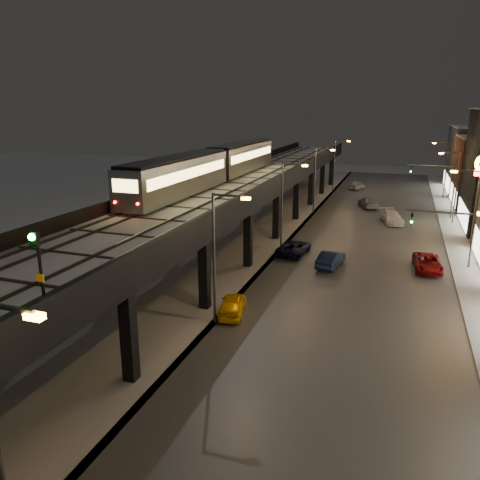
% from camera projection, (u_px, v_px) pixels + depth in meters
% --- Properties ---
extents(ground, '(220.00, 220.00, 0.00)m').
position_uv_depth(ground, '(116.00, 451.00, 20.08)').
color(ground, silver).
extents(road_surface, '(17.00, 120.00, 0.06)m').
position_uv_depth(road_surface, '(365.00, 247.00, 49.47)').
color(road_surface, '#46474D').
rests_on(road_surface, ground).
extents(sidewalk_right, '(4.00, 120.00, 0.14)m').
position_uv_depth(sidewalk_right, '(469.00, 256.00, 46.29)').
color(sidewalk_right, '#9FA1A8').
rests_on(sidewalk_right, ground).
extents(under_viaduct_pavement, '(11.00, 120.00, 0.06)m').
position_uv_depth(under_viaduct_pavement, '(245.00, 235.00, 53.76)').
color(under_viaduct_pavement, '#9FA1A8').
rests_on(under_viaduct_pavement, ground).
extents(elevated_viaduct, '(9.00, 100.00, 6.30)m').
position_uv_depth(elevated_viaduct, '(235.00, 192.00, 49.36)').
color(elevated_viaduct, black).
rests_on(elevated_viaduct, ground).
extents(viaduct_trackbed, '(8.40, 100.00, 0.32)m').
position_uv_depth(viaduct_trackbed, '(236.00, 185.00, 49.27)').
color(viaduct_trackbed, '#B2B7C1').
rests_on(viaduct_trackbed, elevated_viaduct).
extents(viaduct_parapet_streetside, '(0.30, 100.00, 1.10)m').
position_uv_depth(viaduct_parapet_streetside, '(276.00, 182.00, 47.79)').
color(viaduct_parapet_streetside, black).
rests_on(viaduct_parapet_streetside, elevated_viaduct).
extents(viaduct_parapet_far, '(0.30, 100.00, 1.10)m').
position_uv_depth(viaduct_parapet_far, '(198.00, 178.00, 50.55)').
color(viaduct_parapet_far, black).
rests_on(viaduct_parapet_far, elevated_viaduct).
extents(streetlight_left_1, '(2.57, 0.28, 9.00)m').
position_uv_depth(streetlight_left_1, '(218.00, 250.00, 30.59)').
color(streetlight_left_1, '#38383A').
rests_on(streetlight_left_1, ground).
extents(streetlight_left_2, '(2.57, 0.28, 9.00)m').
position_uv_depth(streetlight_left_2, '(285.00, 200.00, 46.93)').
color(streetlight_left_2, '#38383A').
rests_on(streetlight_left_2, ground).
extents(streetlight_right_2, '(2.56, 0.28, 9.00)m').
position_uv_depth(streetlight_right_2, '(473.00, 213.00, 41.49)').
color(streetlight_right_2, '#38383A').
rests_on(streetlight_right_2, ground).
extents(streetlight_left_3, '(2.57, 0.28, 9.00)m').
position_uv_depth(streetlight_left_3, '(317.00, 176.00, 63.28)').
color(streetlight_left_3, '#38383A').
rests_on(streetlight_left_3, ground).
extents(streetlight_right_3, '(2.56, 0.28, 9.00)m').
position_uv_depth(streetlight_right_3, '(455.00, 183.00, 57.83)').
color(streetlight_right_3, '#38383A').
rests_on(streetlight_right_3, ground).
extents(streetlight_left_4, '(2.57, 0.28, 9.00)m').
position_uv_depth(streetlight_left_4, '(336.00, 162.00, 79.62)').
color(streetlight_left_4, '#38383A').
rests_on(streetlight_left_4, ground).
extents(streetlight_right_4, '(2.56, 0.28, 9.00)m').
position_uv_depth(streetlight_right_4, '(445.00, 166.00, 74.18)').
color(streetlight_right_4, '#38383A').
rests_on(streetlight_right_4, ground).
extents(traffic_light_rig_a, '(6.10, 0.34, 7.00)m').
position_uv_depth(traffic_light_rig_a, '(473.00, 247.00, 33.80)').
color(traffic_light_rig_a, '#38383A').
rests_on(traffic_light_rig_a, ground).
extents(traffic_light_rig_b, '(6.10, 0.34, 7.00)m').
position_uv_depth(traffic_light_rig_b, '(445.00, 185.00, 61.04)').
color(traffic_light_rig_b, '#38383A').
rests_on(traffic_light_rig_b, ground).
extents(subway_train, '(2.88, 34.94, 3.44)m').
position_uv_depth(subway_train, '(215.00, 165.00, 49.98)').
color(subway_train, gray).
rests_on(subway_train, viaduct_trackbed).
extents(rail_signal, '(0.37, 0.44, 3.21)m').
position_uv_depth(rail_signal, '(37.00, 255.00, 17.52)').
color(rail_signal, black).
rests_on(rail_signal, viaduct_trackbed).
extents(car_taxi, '(2.60, 4.51, 1.44)m').
position_uv_depth(car_taxi, '(232.00, 305.00, 33.13)').
color(car_taxi, '#F5AF00').
rests_on(car_taxi, ground).
extents(car_near_white, '(2.27, 4.67, 1.48)m').
position_uv_depth(car_near_white, '(331.00, 259.00, 43.02)').
color(car_near_white, '#12203F').
rests_on(car_near_white, ground).
extents(car_mid_silver, '(2.98, 5.36, 1.42)m').
position_uv_depth(car_mid_silver, '(294.00, 248.00, 46.66)').
color(car_mid_silver, black).
rests_on(car_mid_silver, ground).
extents(car_mid_dark, '(3.59, 5.62, 1.51)m').
position_uv_depth(car_mid_dark, '(368.00, 203.00, 68.40)').
color(car_mid_dark, gray).
rests_on(car_mid_dark, ground).
extents(car_far_white, '(2.89, 4.72, 1.50)m').
position_uv_depth(car_far_white, '(357.00, 185.00, 83.77)').
color(car_far_white, '#999B9D').
rests_on(car_far_white, ground).
extents(car_onc_dark, '(2.69, 5.15, 1.38)m').
position_uv_depth(car_onc_dark, '(428.00, 263.00, 42.11)').
color(car_onc_dark, maroon).
rests_on(car_onc_dark, ground).
extents(car_onc_white, '(3.54, 5.64, 1.52)m').
position_uv_depth(car_onc_white, '(392.00, 218.00, 59.28)').
color(car_onc_white, white).
rests_on(car_onc_white, ground).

